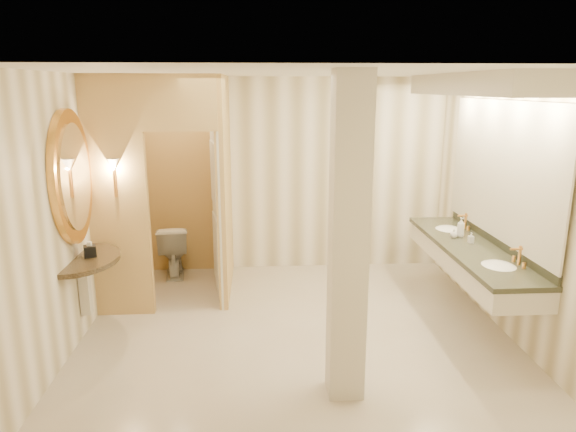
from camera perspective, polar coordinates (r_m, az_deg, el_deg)
name	(u,v)px	position (r m, az deg, el deg)	size (l,w,h in m)	color
floor	(295,328)	(5.76, 0.75, -12.29)	(4.50, 4.50, 0.00)	beige
ceiling	(296,72)	(5.15, 0.85, 15.67)	(4.50, 4.50, 0.00)	silver
wall_back	(284,175)	(7.25, -0.39, 4.53)	(4.50, 0.02, 2.70)	white
wall_front	(318,278)	(3.39, 3.36, -6.87)	(4.50, 0.02, 2.70)	white
wall_left	(72,211)	(5.60, -22.84, 0.51)	(0.02, 4.00, 2.70)	white
wall_right	(507,205)	(5.90, 23.14, 1.14)	(0.02, 4.00, 2.70)	white
toilet_closet	(197,188)	(6.26, -10.09, 3.10)	(1.50, 1.55, 2.70)	#ECCD7B
wall_sconce	(114,167)	(5.83, -18.82, 5.21)	(0.14, 0.14, 0.42)	gold
vanity	(480,177)	(5.84, 20.54, 4.04)	(0.75, 2.65, 2.09)	beige
console_shelf	(75,212)	(5.55, -22.61, 0.37)	(1.02, 1.02, 1.96)	black
pillar	(348,242)	(4.16, 6.72, -2.91)	(0.29, 0.29, 2.70)	beige
tissue_box	(90,251)	(5.63, -21.15, -3.66)	(0.12, 0.12, 0.12)	black
toilet	(173,250)	(7.32, -12.62, -3.66)	(0.41, 0.72, 0.73)	white
soap_bottle_a	(471,238)	(6.06, 19.66, -2.29)	(0.05, 0.05, 0.12)	beige
soap_bottle_b	(454,233)	(6.21, 17.95, -1.85)	(0.08, 0.08, 0.10)	silver
soap_bottle_c	(461,227)	(6.25, 18.64, -1.19)	(0.09, 0.09, 0.23)	#C6B28C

